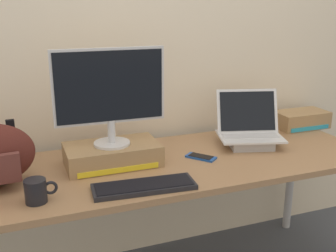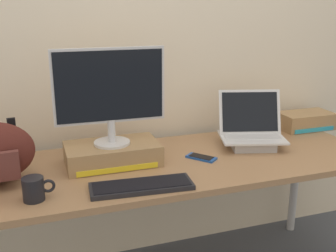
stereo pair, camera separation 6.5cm
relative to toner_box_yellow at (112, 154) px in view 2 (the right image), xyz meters
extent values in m
cube|color=beige|center=(0.26, 0.40, 0.52)|extent=(7.00, 0.10, 2.60)
cube|color=#99704C|center=(0.26, -0.06, -0.06)|extent=(2.07, 0.72, 0.03)
cylinder|color=#B2B2B7|center=(1.24, 0.24, -0.43)|extent=(0.05, 0.05, 0.70)
cube|color=#9E7A51|center=(0.00, 0.00, 0.00)|extent=(0.44, 0.25, 0.10)
cube|color=yellow|center=(0.00, -0.12, -0.03)|extent=(0.37, 0.00, 0.02)
cylinder|color=silver|center=(0.00, 0.00, 0.06)|extent=(0.17, 0.17, 0.01)
cylinder|color=silver|center=(0.00, 0.00, 0.12)|extent=(0.04, 0.04, 0.11)
cube|color=silver|center=(0.00, 0.00, 0.33)|extent=(0.51, 0.03, 0.34)
cube|color=black|center=(0.00, -0.01, 0.33)|extent=(0.49, 0.02, 0.32)
cube|color=#ADADB2|center=(0.75, -0.01, -0.03)|extent=(0.27, 0.25, 0.05)
cube|color=silver|center=(0.75, -0.01, 0.00)|extent=(0.39, 0.33, 0.01)
cube|color=#B7B7BC|center=(0.76, 0.01, 0.01)|extent=(0.32, 0.21, 0.00)
cube|color=silver|center=(0.77, 0.07, 0.12)|extent=(0.35, 0.18, 0.23)
cube|color=black|center=(0.77, 0.07, 0.12)|extent=(0.31, 0.16, 0.20)
cube|color=black|center=(0.06, -0.31, -0.04)|extent=(0.44, 0.18, 0.02)
cube|color=black|center=(0.06, -0.31, -0.03)|extent=(0.41, 0.15, 0.00)
cube|color=black|center=(-0.44, 0.06, 0.10)|extent=(0.04, 0.02, 0.20)
cylinder|color=black|center=(-0.37, -0.28, 0.00)|extent=(0.08, 0.08, 0.09)
torus|color=black|center=(-0.31, -0.28, 0.00)|extent=(0.06, 0.01, 0.06)
cube|color=#19479E|center=(0.43, -0.08, -0.04)|extent=(0.14, 0.15, 0.01)
cube|color=black|center=(0.43, -0.08, -0.04)|extent=(0.12, 0.13, 0.00)
cube|color=#9E7A51|center=(1.23, 0.18, 0.00)|extent=(0.32, 0.18, 0.10)
cube|color=#2899BC|center=(1.23, 0.09, -0.03)|extent=(0.27, 0.00, 0.02)
camera|label=1|loc=(-0.40, -1.81, 0.70)|focal=44.04mm
camera|label=2|loc=(-0.34, -1.83, 0.70)|focal=44.04mm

